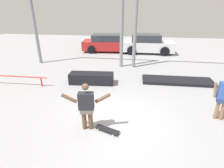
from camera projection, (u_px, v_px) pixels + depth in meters
The scene contains 11 objects.
ground_plane at pixel (115, 121), 5.64m from camera, with size 36.00×36.00×0.00m, color #9E9EA3.
skateboarder at pixel (86, 105), 4.99m from camera, with size 1.39×0.32×1.48m.
skateboard at pixel (107, 130), 5.15m from camera, with size 0.78×0.46×0.08m.
grind_box at pixel (91, 78), 8.37m from camera, with size 2.08×0.67×0.51m, color black.
manual_pad at pixel (177, 81), 8.55m from camera, with size 3.35×1.02×0.14m, color black.
grind_rail at pixel (15, 78), 8.13m from camera, with size 3.09×0.14×0.46m.
canopy_support_left at pixel (76, 11), 9.95m from camera, with size 5.54×0.20×5.16m.
canopy_support_right at pixel (188, 11), 9.12m from camera, with size 5.54×0.20×5.16m.
parked_car_red at pixel (108, 43), 14.37m from camera, with size 4.33×2.20×1.38m.
parked_car_white at pixel (147, 44), 13.85m from camera, with size 4.02×1.94×1.46m.
bystander at pixel (224, 95), 5.40m from camera, with size 0.69×0.26×1.60m.
Camera 1 is at (0.61, -4.64, 3.37)m, focal length 28.00 mm.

